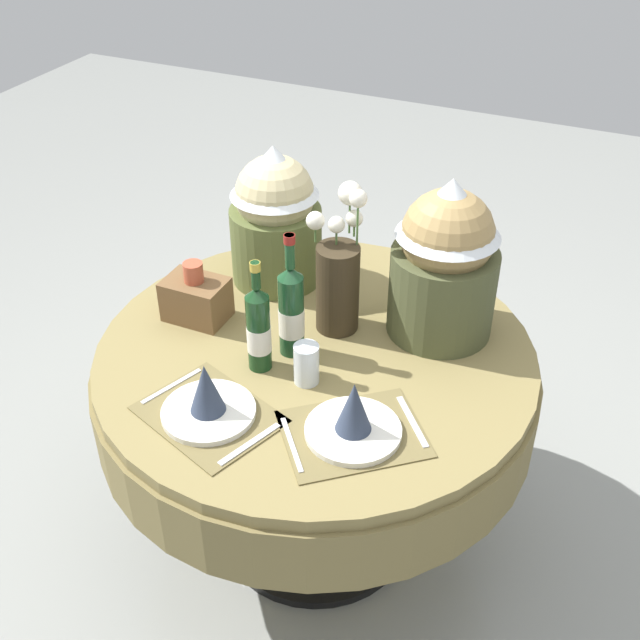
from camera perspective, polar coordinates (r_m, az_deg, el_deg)
ground at (r=2.76m, az=-0.27°, el=-14.78°), size 8.00×8.00×0.00m
dining_table at (r=2.31m, az=-0.31°, el=-4.95°), size 1.26×1.26×0.76m
place_setting_left at (r=2.00m, az=-8.12°, el=-5.82°), size 0.41×0.36×0.16m
place_setting_right at (r=1.93m, az=2.43°, el=-7.23°), size 0.43×0.42×0.16m
flower_vase at (r=2.22m, az=1.35°, el=3.23°), size 0.16×0.18×0.43m
wine_bottle_left at (r=2.14m, az=-2.09°, el=0.72°), size 0.07×0.07×0.37m
wine_bottle_right at (r=2.09m, az=-4.46°, el=-0.60°), size 0.07×0.07×0.33m
tumbler_mid at (r=2.08m, az=-0.99°, el=-3.18°), size 0.07×0.07×0.12m
gift_tub_back_left at (r=2.42m, az=-3.25°, el=7.87°), size 0.28×0.28×0.45m
gift_tub_back_right at (r=2.19m, az=9.06°, el=4.75°), size 0.30×0.30×0.48m
woven_basket_side_left at (r=2.34m, az=-8.90°, el=1.64°), size 0.18×0.13×0.19m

